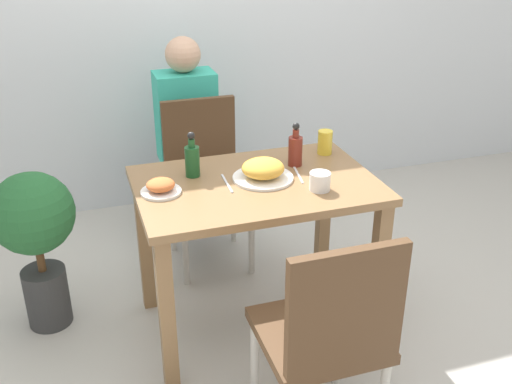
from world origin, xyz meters
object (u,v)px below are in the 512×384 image
(juice_glass, at_px, (325,142))
(condiment_bottle, at_px, (295,149))
(drink_cup, at_px, (320,181))
(potted_plant_left, at_px, (35,230))
(chair_near, at_px, (328,332))
(chair_far, at_px, (205,174))
(side_plate, at_px, (161,187))
(food_plate, at_px, (263,170))
(person_figure, at_px, (187,138))
(sauce_bottle, at_px, (192,159))

(juice_glass, xyz_separation_m, condiment_bottle, (-0.19, -0.09, 0.02))
(drink_cup, relative_size, potted_plant_left, 0.11)
(chair_near, bearing_deg, potted_plant_left, -47.88)
(chair_far, relative_size, side_plate, 5.29)
(side_plate, bearing_deg, chair_near, -60.92)
(food_plate, bearing_deg, drink_cup, -42.92)
(condiment_bottle, bearing_deg, food_plate, -151.59)
(person_figure, bearing_deg, chair_near, -86.91)
(drink_cup, bearing_deg, chair_far, 109.29)
(sauce_bottle, relative_size, potted_plant_left, 0.26)
(drink_cup, relative_size, condiment_bottle, 0.43)
(chair_near, distance_m, condiment_bottle, 0.95)
(chair_near, xyz_separation_m, side_plate, (-0.42, 0.76, 0.27))
(sauce_bottle, bearing_deg, condiment_bottle, -3.13)
(drink_cup, relative_size, juice_glass, 0.77)
(chair_far, height_order, drink_cup, chair_far)
(drink_cup, distance_m, condiment_bottle, 0.28)
(drink_cup, distance_m, person_figure, 1.27)
(drink_cup, height_order, sauce_bottle, sauce_bottle)
(condiment_bottle, bearing_deg, chair_far, 117.53)
(chair_near, height_order, potted_plant_left, chair_near)
(food_plate, height_order, juice_glass, juice_glass)
(sauce_bottle, bearing_deg, drink_cup, -32.87)
(food_plate, height_order, sauce_bottle, sauce_bottle)
(juice_glass, relative_size, potted_plant_left, 0.15)
(side_plate, distance_m, potted_plant_left, 0.66)
(side_plate, relative_size, juice_glass, 1.48)
(potted_plant_left, xyz_separation_m, person_figure, (0.86, 0.75, 0.08))
(chair_far, relative_size, sauce_bottle, 4.39)
(condiment_bottle, relative_size, potted_plant_left, 0.26)
(sauce_bottle, distance_m, condiment_bottle, 0.47)
(juice_glass, xyz_separation_m, sauce_bottle, (-0.66, -0.06, 0.02))
(chair_far, xyz_separation_m, side_plate, (-0.34, -0.67, 0.27))
(drink_cup, bearing_deg, food_plate, 137.08)
(food_plate, bearing_deg, potted_plant_left, 163.36)
(chair_near, height_order, condiment_bottle, condiment_bottle)
(chair_near, relative_size, condiment_bottle, 4.39)
(food_plate, relative_size, sauce_bottle, 1.30)
(side_plate, distance_m, juice_glass, 0.84)
(drink_cup, distance_m, potted_plant_left, 1.29)
(person_figure, bearing_deg, sauce_bottle, -100.05)
(juice_glass, relative_size, condiment_bottle, 0.56)
(chair_far, bearing_deg, juice_glass, -44.54)
(side_plate, xyz_separation_m, drink_cup, (0.63, -0.17, 0.01))
(drink_cup, bearing_deg, condiment_bottle, 90.24)
(food_plate, xyz_separation_m, juice_glass, (0.38, 0.19, 0.02))
(food_plate, xyz_separation_m, condiment_bottle, (0.19, 0.10, 0.04))
(food_plate, relative_size, condiment_bottle, 1.30)
(drink_cup, bearing_deg, sauce_bottle, 147.13)
(chair_near, height_order, chair_far, same)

